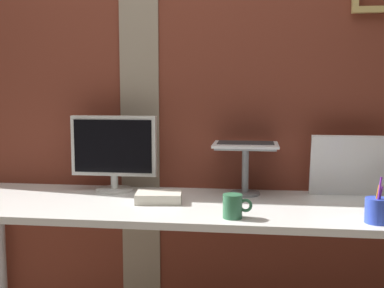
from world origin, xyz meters
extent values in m
cube|color=brown|center=(0.00, 0.49, 1.18)|extent=(3.27, 0.12, 2.35)
cube|color=gray|center=(-0.14, 0.42, 1.18)|extent=(0.20, 0.01, 2.35)
cube|color=white|center=(0.15, 0.10, 0.72)|extent=(2.21, 0.64, 0.03)
cylinder|color=#B2B2B7|center=(-0.89, 0.37, 0.35)|extent=(0.05, 0.05, 0.70)
cylinder|color=silver|center=(-0.25, 0.31, 0.74)|extent=(0.18, 0.18, 0.01)
cylinder|color=silver|center=(-0.25, 0.31, 0.78)|extent=(0.04, 0.04, 0.07)
cube|color=silver|center=(-0.25, 0.31, 0.95)|extent=(0.42, 0.04, 0.29)
cube|color=black|center=(-0.25, 0.29, 0.95)|extent=(0.38, 0.00, 0.26)
cylinder|color=gray|center=(0.39, 0.31, 0.74)|extent=(0.14, 0.14, 0.01)
cylinder|color=gray|center=(0.39, 0.31, 0.85)|extent=(0.03, 0.03, 0.21)
cube|color=gray|center=(0.39, 0.31, 0.96)|extent=(0.28, 0.22, 0.01)
cube|color=white|center=(0.39, 0.31, 0.97)|extent=(0.30, 0.24, 0.01)
cube|color=#2D2D30|center=(0.39, 0.32, 0.98)|extent=(0.26, 0.15, 0.00)
cube|color=white|center=(0.39, 0.46, 1.08)|extent=(0.30, 0.06, 0.21)
cube|color=black|center=(0.39, 0.45, 1.08)|extent=(0.27, 0.05, 0.18)
cube|color=white|center=(0.88, 0.33, 0.87)|extent=(0.38, 0.07, 0.29)
cylinder|color=blue|center=(0.89, -0.12, 0.78)|extent=(0.09, 0.09, 0.09)
cylinder|color=purple|center=(0.89, -0.13, 0.81)|extent=(0.03, 0.01, 0.13)
cylinder|color=orange|center=(0.88, -0.13, 0.81)|extent=(0.03, 0.03, 0.14)
cylinder|color=purple|center=(0.89, -0.14, 0.83)|extent=(0.02, 0.01, 0.17)
cylinder|color=#33724C|center=(0.35, -0.12, 0.78)|extent=(0.08, 0.08, 0.09)
torus|color=#33724C|center=(0.40, -0.12, 0.78)|extent=(0.05, 0.01, 0.05)
cube|color=silver|center=(0.01, 0.10, 0.75)|extent=(0.21, 0.16, 0.04)
camera|label=1|loc=(0.43, -1.93, 1.23)|focal=44.69mm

